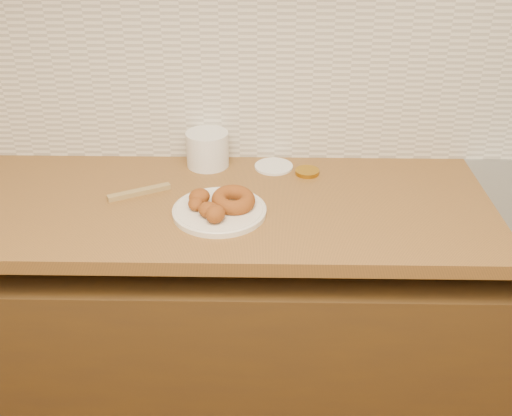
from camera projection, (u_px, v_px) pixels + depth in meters
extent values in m
cube|color=#C0AE91|center=(315.00, 14.00, 1.74)|extent=(4.00, 0.02, 2.70)
cube|color=#4E3314|center=(307.00, 338.00, 1.95)|extent=(3.60, 0.60, 0.77)
cube|color=#905B26|center=(88.00, 205.00, 1.71)|extent=(2.30, 0.62, 0.04)
cube|color=silver|center=(313.00, 66.00, 1.80)|extent=(3.60, 0.02, 0.60)
cylinder|color=white|center=(219.00, 211.00, 1.63)|extent=(0.26, 0.26, 0.01)
torus|color=#914D13|center=(233.00, 200.00, 1.63)|extent=(0.17, 0.17, 0.05)
ellipsoid|color=#914D13|center=(199.00, 197.00, 1.64)|extent=(0.08, 0.08, 0.04)
ellipsoid|color=#914D13|center=(196.00, 204.00, 1.61)|extent=(0.05, 0.06, 0.03)
ellipsoid|color=#914D13|center=(209.00, 210.00, 1.58)|extent=(0.07, 0.07, 0.04)
ellipsoid|color=#914D13|center=(215.00, 214.00, 1.55)|extent=(0.07, 0.07, 0.05)
cylinder|color=white|center=(208.00, 149.00, 1.87)|extent=(0.16, 0.16, 0.11)
cylinder|color=white|center=(274.00, 166.00, 1.88)|extent=(0.16, 0.16, 0.01)
cylinder|color=#B2821C|center=(307.00, 172.00, 1.84)|extent=(0.10, 0.10, 0.01)
cube|color=#997F4A|center=(139.00, 192.00, 1.72)|extent=(0.17, 0.10, 0.01)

